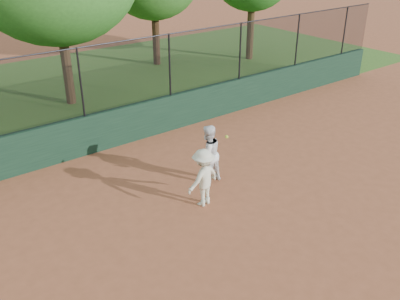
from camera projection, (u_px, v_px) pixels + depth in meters
ground at (233, 247)px, 9.43m from camera, size 80.00×80.00×0.00m
back_wall at (103, 131)px, 13.44m from camera, size 26.00×0.20×1.20m
grass_strip at (37, 97)px, 17.97m from camera, size 36.00×12.00×0.01m
player_second at (208, 154)px, 11.60m from camera, size 0.78×0.61×1.59m
player_main at (203, 178)px, 10.62m from camera, size 1.03×0.71×1.81m
fence_assembly at (96, 79)px, 12.70m from camera, size 26.00×0.06×2.00m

